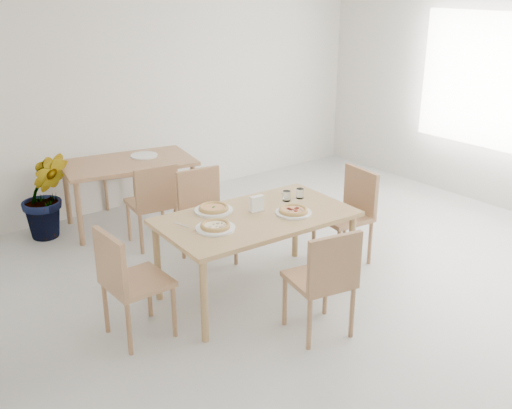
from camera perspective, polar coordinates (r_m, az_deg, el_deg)
main_table at (r=5.16m, az=0.00°, el=-1.80°), size 1.71×1.03×0.75m
chair_south at (r=4.62m, az=6.61°, el=-6.80°), size 0.53×0.53×0.91m
chair_north at (r=5.89m, az=-4.94°, el=-0.45°), size 0.50×0.50×0.91m
chair_west at (r=4.67m, az=-12.22°, el=-6.81°), size 0.46×0.46×0.92m
chair_east at (r=5.93m, az=8.96°, el=-0.40°), size 0.51×0.51×0.93m
plate_margherita at (r=5.23m, az=-4.05°, el=-0.55°), size 0.34×0.34×0.02m
plate_mushroom at (r=4.86m, az=-3.89°, el=-2.25°), size 0.32×0.32×0.02m
plate_pepperoni at (r=5.18m, az=3.59°, el=-0.78°), size 0.32×0.32×0.02m
pizza_margherita at (r=5.22m, az=-4.06°, el=-0.32°), size 0.29×0.29×0.03m
pizza_mushroom at (r=4.85m, az=-3.90°, el=-2.00°), size 0.29×0.29×0.03m
pizza_pepperoni at (r=5.17m, az=3.59°, el=-0.54°), size 0.31×0.31×0.03m
tumbler_a at (r=5.45m, az=2.93°, el=0.82°), size 0.07×0.07×0.10m
tumbler_b at (r=5.53m, az=4.20°, el=1.06°), size 0.07×0.07×0.09m
napkin_holder at (r=5.18m, az=0.06°, el=0.01°), size 0.14×0.08×0.15m
fork_a at (r=5.58m, az=2.81°, el=0.83°), size 0.06×0.18×0.01m
fork_b at (r=4.97m, az=-7.12°, el=-1.94°), size 0.06×0.17×0.01m
second_table at (r=6.83m, az=-12.06°, el=3.35°), size 1.54×1.06×0.75m
chair_back_s at (r=6.23m, az=-9.74°, el=0.48°), size 0.51×0.51×0.91m
chair_back_n at (r=7.62m, az=-13.25°, el=3.62°), size 0.50×0.50×0.82m
plate_empty at (r=6.95m, az=-10.62°, el=4.60°), size 0.31×0.31×0.02m
potted_plant at (r=6.77m, az=-19.37°, el=0.82°), size 0.63×0.56×0.96m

